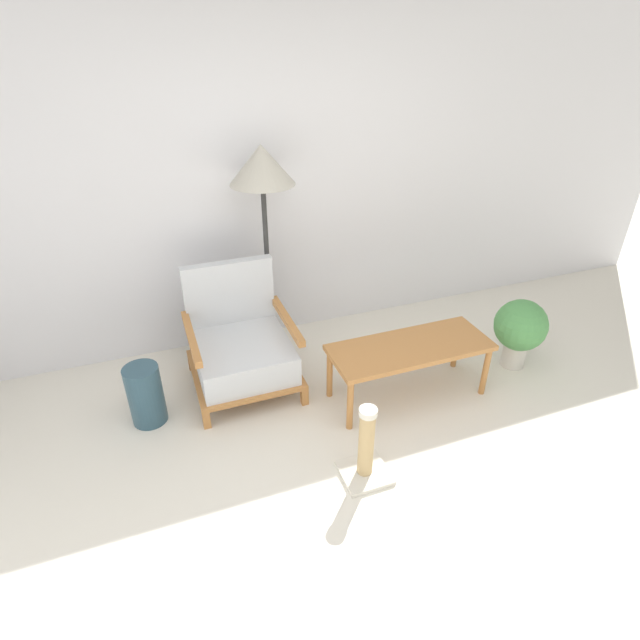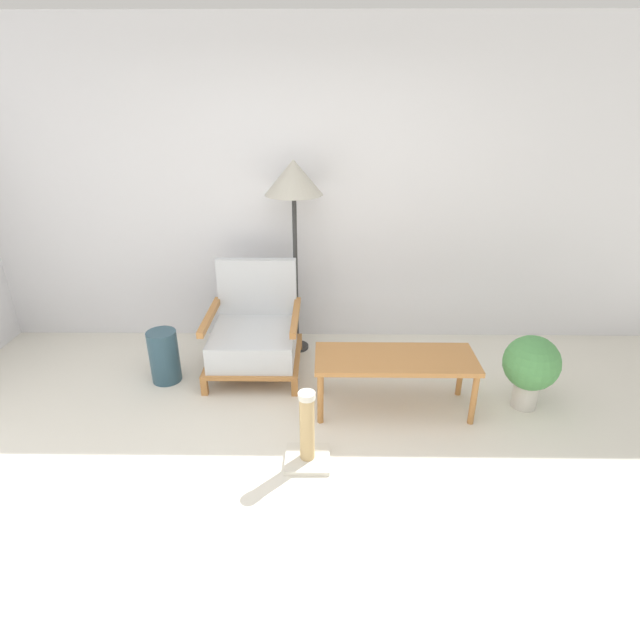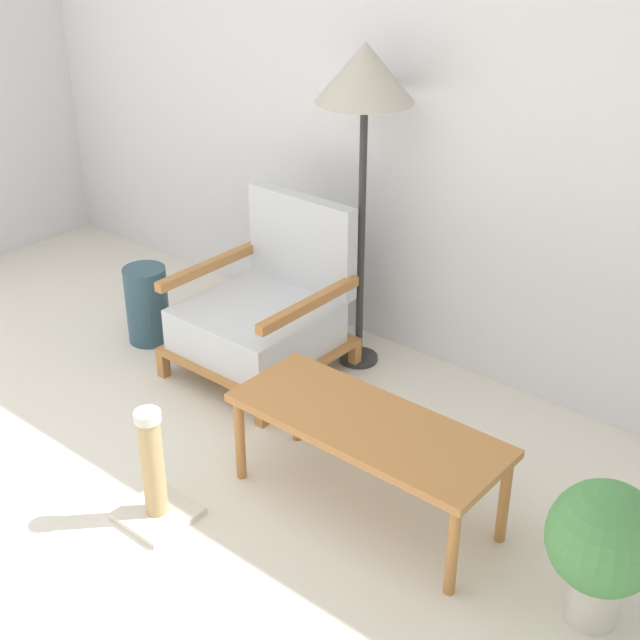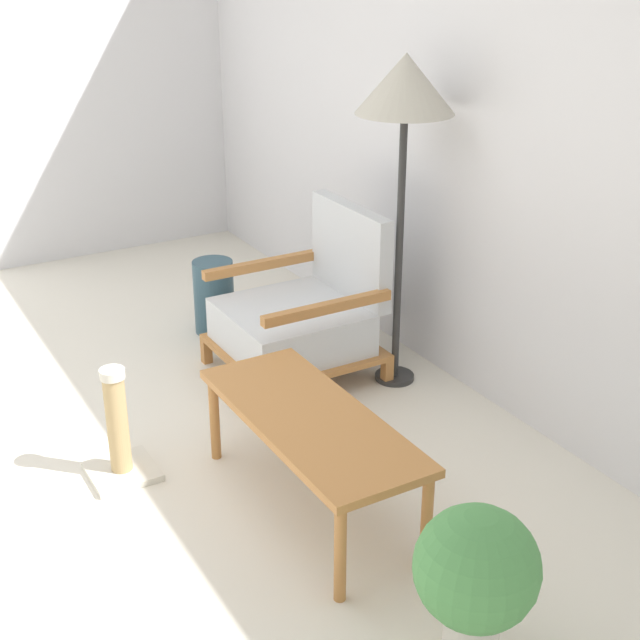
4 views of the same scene
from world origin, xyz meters
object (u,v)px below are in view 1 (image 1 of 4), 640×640
object	(u,v)px
coffee_table	(410,351)
vase	(146,395)
floor_lamp	(262,172)
potted_plant	(520,328)
scratching_post	(366,453)
armchair	(241,346)

from	to	relation	value
coffee_table	vase	size ratio (longest dim) A/B	2.64
floor_lamp	potted_plant	size ratio (longest dim) A/B	2.92
coffee_table	vase	xyz separation A→B (m)	(-1.79, 0.37, -0.16)
floor_lamp	scratching_post	xyz separation A→B (m)	(0.15, -1.53, -1.29)
floor_lamp	potted_plant	world-z (taller)	floor_lamp
vase	potted_plant	xyz separation A→B (m)	(2.77, -0.34, 0.13)
armchair	coffee_table	size ratio (longest dim) A/B	0.76
floor_lamp	vase	bearing A→B (deg)	-151.17
armchair	scratching_post	xyz separation A→B (m)	(0.47, -1.16, -0.15)
floor_lamp	scratching_post	bearing A→B (deg)	-84.51
floor_lamp	potted_plant	bearing A→B (deg)	-27.41
floor_lamp	potted_plant	distance (m)	2.27
vase	potted_plant	distance (m)	2.80
armchair	vase	world-z (taller)	armchair
vase	scratching_post	world-z (taller)	scratching_post
floor_lamp	vase	size ratio (longest dim) A/B	3.83
floor_lamp	potted_plant	xyz separation A→B (m)	(1.74, -0.90, -1.13)
vase	scratching_post	size ratio (longest dim) A/B	0.85
floor_lamp	scratching_post	distance (m)	2.01
coffee_table	vase	distance (m)	1.83
potted_plant	scratching_post	world-z (taller)	potted_plant
coffee_table	armchair	bearing A→B (deg)	152.51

